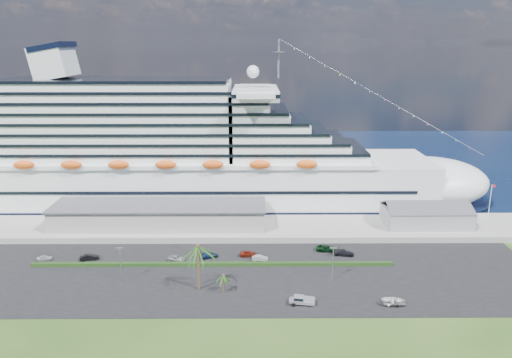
{
  "coord_description": "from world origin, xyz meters",
  "views": [
    {
      "loc": [
        1.92,
        -95.82,
        52.56
      ],
      "look_at": [
        2.73,
        30.0,
        18.29
      ],
      "focal_mm": 35.0,
      "sensor_mm": 36.0,
      "label": 1
    }
  ],
  "objects_px": {
    "parked_car_3": "(209,255)",
    "boat_trailer": "(394,301)",
    "cruise_ship": "(181,157)",
    "pickup_truck": "(302,300)"
  },
  "relations": [
    {
      "from": "boat_trailer",
      "to": "cruise_ship",
      "type": "bearing_deg",
      "value": 128.04
    },
    {
      "from": "parked_car_3",
      "to": "boat_trailer",
      "type": "bearing_deg",
      "value": -143.05
    },
    {
      "from": "boat_trailer",
      "to": "pickup_truck",
      "type": "bearing_deg",
      "value": 178.3
    },
    {
      "from": "cruise_ship",
      "to": "pickup_truck",
      "type": "distance_m",
      "value": 76.27
    },
    {
      "from": "pickup_truck",
      "to": "boat_trailer",
      "type": "bearing_deg",
      "value": -1.7
    },
    {
      "from": "pickup_truck",
      "to": "cruise_ship",
      "type": "bearing_deg",
      "value": 116.69
    },
    {
      "from": "parked_car_3",
      "to": "pickup_truck",
      "type": "height_order",
      "value": "pickup_truck"
    },
    {
      "from": "cruise_ship",
      "to": "pickup_truck",
      "type": "height_order",
      "value": "cruise_ship"
    },
    {
      "from": "parked_car_3",
      "to": "boat_trailer",
      "type": "xyz_separation_m",
      "value": [
        40.45,
        -24.09,
        0.39
      ]
    },
    {
      "from": "parked_car_3",
      "to": "boat_trailer",
      "type": "height_order",
      "value": "boat_trailer"
    }
  ]
}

